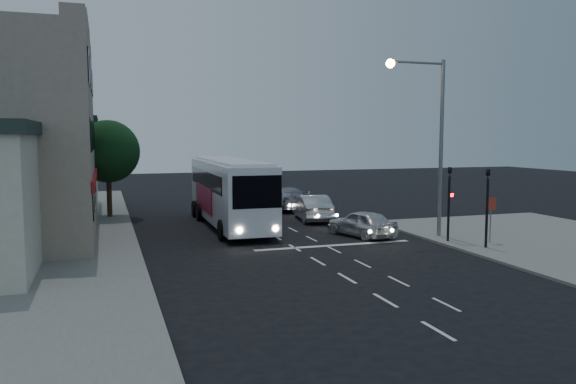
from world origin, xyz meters
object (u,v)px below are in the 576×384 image
object	(u,v)px
regulatory_sign	(491,212)
streetlight	(430,127)
car_suv	(362,223)
car_sedan_b	(285,198)
traffic_signal_side	(487,198)
tour_bus	(229,190)
street_tree	(108,149)
traffic_signal_main	(449,195)
car_sedan_c	(267,192)
car_sedan_a	(312,208)

from	to	relation	value
regulatory_sign	streetlight	size ratio (longest dim) A/B	0.24
car_suv	car_sedan_b	bearing A→B (deg)	-104.10
streetlight	car_sedan_b	bearing A→B (deg)	104.06
traffic_signal_side	car_suv	bearing A→B (deg)	128.38
tour_bus	streetlight	world-z (taller)	streetlight
street_tree	streetlight	bearing A→B (deg)	-39.51
car_suv	streetlight	bearing A→B (deg)	136.03
car_sedan_b	regulatory_sign	world-z (taller)	regulatory_sign
car_suv	traffic_signal_main	world-z (taller)	traffic_signal_main
car_sedan_b	streetlight	world-z (taller)	streetlight
car_sedan_b	traffic_signal_main	world-z (taller)	traffic_signal_main
tour_bus	car_sedan_c	world-z (taller)	tour_bus
car_sedan_c	traffic_signal_side	world-z (taller)	traffic_signal_side
car_suv	street_tree	world-z (taller)	street_tree
regulatory_sign	streetlight	xyz separation A→B (m)	(-1.96, 2.44, 4.14)
traffic_signal_main	street_tree	xyz separation A→B (m)	(-15.81, 14.25, 2.08)
tour_bus	car_suv	distance (m)	8.29
traffic_signal_main	street_tree	distance (m)	21.38
car_suv	car_sedan_a	xyz separation A→B (m)	(-0.44, 6.25, 0.10)
street_tree	car_sedan_b	bearing A→B (deg)	3.24
car_sedan_b	traffic_signal_side	xyz separation A→B (m)	(4.34, -16.91, 1.62)
streetlight	traffic_signal_main	bearing A→B (deg)	-79.80
car_sedan_c	traffic_signal_main	world-z (taller)	traffic_signal_main
regulatory_sign	car_sedan_b	bearing A→B (deg)	108.51
tour_bus	car_sedan_a	size ratio (longest dim) A/B	2.61
tour_bus	regulatory_sign	world-z (taller)	tour_bus
car_sedan_a	traffic_signal_side	size ratio (longest dim) A/B	1.20
car_suv	regulatory_sign	xyz separation A→B (m)	(4.96, -4.04, 0.89)
traffic_signal_main	street_tree	size ratio (longest dim) A/B	0.66
tour_bus	car_sedan_a	world-z (taller)	tour_bus
car_sedan_b	car_sedan_c	world-z (taller)	car_sedan_b
car_sedan_b	car_sedan_c	distance (m)	6.38
streetlight	car_suv	bearing A→B (deg)	151.96
car_suv	car_sedan_a	distance (m)	6.27
car_sedan_a	street_tree	xyz separation A→B (m)	(-12.11, 4.97, 3.69)
traffic_signal_side	street_tree	size ratio (longest dim) A/B	0.66
tour_bus	streetlight	size ratio (longest dim) A/B	1.43
street_tree	regulatory_sign	bearing A→B (deg)	-41.08
traffic_signal_side	car_sedan_b	bearing A→B (deg)	104.39
car_sedan_b	regulatory_sign	distance (m)	16.84
car_sedan_b	traffic_signal_side	bearing A→B (deg)	106.42
tour_bus	car_suv	world-z (taller)	tour_bus
car_sedan_c	car_sedan_b	bearing A→B (deg)	90.07
car_suv	car_sedan_c	world-z (taller)	car_suv
tour_bus	streetlight	distance (m)	12.04
car_sedan_a	car_sedan_c	xyz separation A→B (m)	(0.49, 12.03, -0.14)
traffic_signal_main	regulatory_sign	world-z (taller)	traffic_signal_main
traffic_signal_main	traffic_signal_side	world-z (taller)	same
car_sedan_c	traffic_signal_main	xyz separation A→B (m)	(3.21, -21.30, 1.75)
traffic_signal_main	regulatory_sign	xyz separation A→B (m)	(1.70, -1.01, -0.82)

